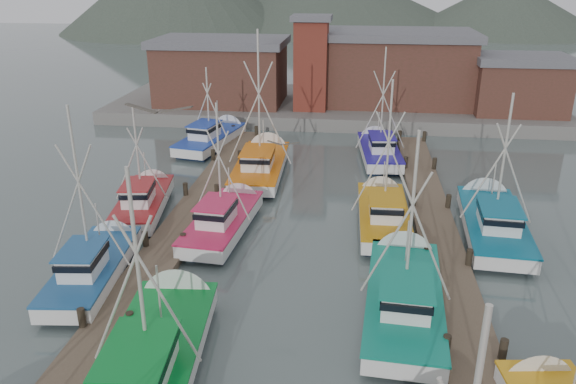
# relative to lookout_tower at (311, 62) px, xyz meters

# --- Properties ---
(ground) EXTENTS (260.00, 260.00, 0.00)m
(ground) POSITION_rel_lookout_tower_xyz_m (2.00, -33.00, -5.55)
(ground) COLOR #455351
(ground) RESTS_ON ground
(dock_left) EXTENTS (2.30, 46.00, 1.50)m
(dock_left) POSITION_rel_lookout_tower_xyz_m (-5.00, -28.96, -5.34)
(dock_left) COLOR brown
(dock_left) RESTS_ON ground
(dock_right) EXTENTS (2.30, 46.00, 1.50)m
(dock_right) POSITION_rel_lookout_tower_xyz_m (9.00, -28.96, -5.34)
(dock_right) COLOR brown
(dock_right) RESTS_ON ground
(quay) EXTENTS (44.00, 16.00, 1.20)m
(quay) POSITION_rel_lookout_tower_xyz_m (2.00, 4.00, -4.95)
(quay) COLOR slate
(quay) RESTS_ON ground
(shed_left) EXTENTS (12.72, 8.48, 6.20)m
(shed_left) POSITION_rel_lookout_tower_xyz_m (-9.00, 2.00, -1.21)
(shed_left) COLOR brown
(shed_left) RESTS_ON quay
(shed_center) EXTENTS (14.84, 9.54, 6.90)m
(shed_center) POSITION_rel_lookout_tower_xyz_m (8.00, 4.00, -0.86)
(shed_center) COLOR brown
(shed_center) RESTS_ON quay
(shed_right) EXTENTS (8.48, 6.36, 5.20)m
(shed_right) POSITION_rel_lookout_tower_xyz_m (19.00, 1.00, -1.71)
(shed_right) COLOR brown
(shed_right) RESTS_ON quay
(lookout_tower) EXTENTS (3.60, 3.60, 8.50)m
(lookout_tower) POSITION_rel_lookout_tower_xyz_m (0.00, 0.00, 0.00)
(lookout_tower) COLOR maroon
(lookout_tower) RESTS_ON quay
(distant_hills) EXTENTS (175.00, 140.00, 42.00)m
(distant_hills) POSITION_rel_lookout_tower_xyz_m (-10.76, 89.59, -5.55)
(distant_hills) COLOR #455143
(distant_hills) RESTS_ON ground
(boat_4) EXTENTS (4.03, 10.46, 9.02)m
(boat_4) POSITION_rel_lookout_tower_xyz_m (-2.43, -36.64, -4.87)
(boat_4) COLOR black
(boat_4) RESTS_ON ground
(boat_5) EXTENTS (3.67, 9.91, 8.93)m
(boat_5) POSITION_rel_lookout_tower_xyz_m (6.72, -31.40, -4.87)
(boat_5) COLOR black
(boat_5) RESTS_ON ground
(boat_6) EXTENTS (3.63, 8.33, 9.04)m
(boat_6) POSITION_rel_lookout_tower_xyz_m (-7.39, -30.70, -4.87)
(boat_6) COLOR black
(boat_6) RESTS_ON ground
(boat_8) EXTENTS (3.24, 8.51, 7.99)m
(boat_8) POSITION_rel_lookout_tower_xyz_m (-2.57, -24.86, -4.87)
(boat_8) COLOR black
(boat_8) RESTS_ON ground
(boat_9) EXTENTS (3.62, 8.72, 9.06)m
(boat_9) POSITION_rel_lookout_tower_xyz_m (6.11, -22.91, -4.87)
(boat_9) COLOR black
(boat_9) RESTS_ON ground
(boat_10) EXTENTS (3.60, 8.28, 7.18)m
(boat_10) POSITION_rel_lookout_tower_xyz_m (-7.98, -22.80, -4.87)
(boat_10) COLOR black
(boat_10) RESTS_ON ground
(boat_11) EXTENTS (3.67, 9.80, 8.77)m
(boat_11) POSITION_rel_lookout_tower_xyz_m (12.02, -23.28, -4.87)
(boat_11) COLOR black
(boat_11) RESTS_ON ground
(boat_12) EXTENTS (4.38, 10.11, 10.94)m
(boat_12) POSITION_rel_lookout_tower_xyz_m (-2.15, -15.29, -4.86)
(boat_12) COLOR black
(boat_12) RESTS_ON ground
(boat_13) EXTENTS (3.64, 8.75, 9.17)m
(boat_13) POSITION_rel_lookout_tower_xyz_m (6.18, -10.87, -4.87)
(boat_13) COLOR black
(boat_13) RESTS_ON ground
(boat_14) EXTENTS (4.41, 9.36, 7.26)m
(boat_14) POSITION_rel_lookout_tower_xyz_m (-7.22, -9.05, -4.87)
(boat_14) COLOR black
(boat_14) RESTS_ON ground
(gull_near) EXTENTS (1.55, 0.63, 0.24)m
(gull_near) POSITION_rel_lookout_tower_xyz_m (0.06, -40.88, 5.10)
(gull_near) COLOR gray
(gull_near) RESTS_ON ground
(gull_far) EXTENTS (1.55, 0.63, 0.24)m
(gull_far) POSITION_rel_lookout_tower_xyz_m (1.01, -27.44, 0.37)
(gull_far) COLOR gray
(gull_far) RESTS_ON ground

